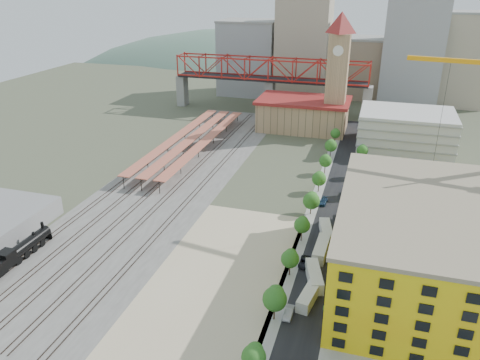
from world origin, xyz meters
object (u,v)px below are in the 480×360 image
(clock_tower, at_px, (338,63))
(site_trailer_c, at_px, (321,249))
(site_trailer_a, at_px, (309,296))
(construction_building, at_px, (449,249))
(site_trailer_d, at_px, (326,231))
(site_trailer_b, at_px, (314,276))
(locomotive, at_px, (18,252))

(clock_tower, xyz_separation_m, site_trailer_c, (8.00, -94.64, -27.27))
(clock_tower, xyz_separation_m, site_trailer_a, (8.00, -112.57, -27.40))
(construction_building, bearing_deg, site_trailer_d, 151.34)
(construction_building, xyz_separation_m, site_trailer_b, (-26.00, -5.85, -8.02))
(clock_tower, distance_m, site_trailer_c, 98.82)
(locomotive, xyz_separation_m, site_trailer_b, (66.00, 11.30, -0.77))
(site_trailer_a, height_order, site_trailer_c, site_trailer_c)
(site_trailer_a, distance_m, site_trailer_d, 26.79)
(locomotive, distance_m, site_trailer_a, 66.16)
(construction_building, bearing_deg, locomotive, -169.44)
(site_trailer_a, bearing_deg, clock_tower, 103.54)
(clock_tower, bearing_deg, site_trailer_a, -85.94)
(construction_building, xyz_separation_m, locomotive, (-92.00, -17.15, -7.25))
(locomotive, bearing_deg, site_trailer_c, 18.83)
(site_trailer_c, bearing_deg, construction_building, -9.90)
(clock_tower, distance_m, site_trailer_b, 109.60)
(locomotive, height_order, site_trailer_d, locomotive)
(locomotive, height_order, site_trailer_c, locomotive)
(site_trailer_a, xyz_separation_m, site_trailer_b, (0.00, 6.73, 0.09))
(clock_tower, bearing_deg, site_trailer_c, -85.17)
(site_trailer_a, xyz_separation_m, site_trailer_d, (0.00, 26.79, 0.04))
(clock_tower, xyz_separation_m, site_trailer_b, (8.00, -105.85, -27.31))
(site_trailer_c, bearing_deg, site_trailer_b, -88.27)
(construction_building, xyz_separation_m, site_trailer_a, (-26.00, -12.58, -8.12))
(site_trailer_c, bearing_deg, clock_tower, 96.56)
(site_trailer_a, bearing_deg, site_trailer_b, 99.47)
(clock_tower, bearing_deg, site_trailer_d, -84.67)
(site_trailer_a, height_order, site_trailer_d, site_trailer_d)
(construction_building, distance_m, site_trailer_d, 30.71)
(site_trailer_c, distance_m, site_trailer_d, 8.86)
(clock_tower, xyz_separation_m, construction_building, (34.00, -99.99, -19.29))
(site_trailer_b, xyz_separation_m, site_trailer_d, (0.00, 20.06, -0.05))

